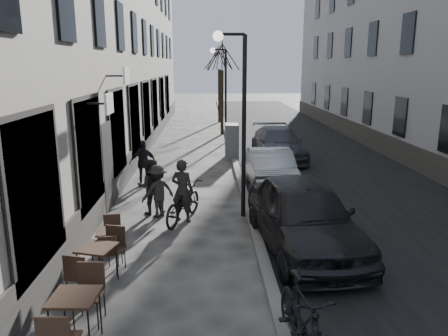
{
  "coord_description": "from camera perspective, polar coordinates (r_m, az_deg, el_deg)",
  "views": [
    {
      "loc": [
        -1.0,
        -5.83,
        4.23
      ],
      "look_at": [
        -0.61,
        4.39,
        1.8
      ],
      "focal_mm": 35.0,
      "sensor_mm": 36.0,
      "label": 1
    }
  ],
  "objects": [
    {
      "name": "road",
      "position": [
        22.76,
        10.17,
        2.45
      ],
      "size": [
        7.3,
        60.0,
        0.0
      ],
      "primitive_type": "cube",
      "color": "black",
      "rests_on": "ground"
    },
    {
      "name": "kerb",
      "position": [
        22.26,
        0.95,
        2.57
      ],
      "size": [
        0.25,
        60.0,
        0.12
      ],
      "primitive_type": "cube",
      "color": "slate",
      "rests_on": "ground"
    },
    {
      "name": "streetlamp_near",
      "position": [
        11.91,
        1.82,
        8.2
      ],
      "size": [
        0.9,
        0.28,
        5.09
      ],
      "color": "black",
      "rests_on": "ground"
    },
    {
      "name": "streetlamp_far",
      "position": [
        23.87,
        -0.2,
        10.8
      ],
      "size": [
        0.9,
        0.28,
        5.09
      ],
      "color": "black",
      "rests_on": "ground"
    },
    {
      "name": "tree_near",
      "position": [
        26.85,
        -0.27,
        14.3
      ],
      "size": [
        2.4,
        2.4,
        5.7
      ],
      "color": "black",
      "rests_on": "ground"
    },
    {
      "name": "tree_far",
      "position": [
        32.84,
        -0.63,
        14.13
      ],
      "size": [
        2.4,
        2.4,
        5.7
      ],
      "color": "black",
      "rests_on": "ground"
    },
    {
      "name": "bistro_set_a",
      "position": [
        7.36,
        -18.81,
        -17.75
      ],
      "size": [
        0.72,
        1.71,
        1.0
      ],
      "rotation": [
        0.0,
        0.0,
        -0.05
      ],
      "color": "#301D15",
      "rests_on": "ground"
    },
    {
      "name": "bistro_set_b",
      "position": [
        9.05,
        -16.18,
        -11.65
      ],
      "size": [
        0.86,
        1.65,
        0.94
      ],
      "rotation": [
        0.0,
        0.0,
        -0.28
      ],
      "color": "#301D15",
      "rests_on": "ground"
    },
    {
      "name": "bistro_set_c",
      "position": [
        10.04,
        -14.59,
        -9.34
      ],
      "size": [
        0.65,
        1.45,
        0.84
      ],
      "rotation": [
        0.0,
        0.0,
        0.14
      ],
      "color": "#301D15",
      "rests_on": "ground"
    },
    {
      "name": "utility_cabinet",
      "position": [
        19.94,
        1.01,
        3.47
      ],
      "size": [
        0.59,
        1.07,
        1.6
      ],
      "primitive_type": "cube",
      "rotation": [
        0.0,
        0.0,
        0.0
      ],
      "color": "slate",
      "rests_on": "ground"
    },
    {
      "name": "bicycle",
      "position": [
        12.07,
        -5.42,
        -4.51
      ],
      "size": [
        1.42,
        2.17,
        1.08
      ],
      "primitive_type": "imported",
      "rotation": [
        0.0,
        0.0,
        2.77
      ],
      "color": "black",
      "rests_on": "ground"
    },
    {
      "name": "cyclist_rider",
      "position": [
        11.97,
        -5.45,
        -2.95
      ],
      "size": [
        0.75,
        0.63,
        1.76
      ],
      "primitive_type": "imported",
      "rotation": [
        0.0,
        0.0,
        2.77
      ],
      "color": "black",
      "rests_on": "ground"
    },
    {
      "name": "pedestrian_near",
      "position": [
        12.73,
        -9.48,
        -2.41
      ],
      "size": [
        0.84,
        0.69,
        1.62
      ],
      "primitive_type": "imported",
      "rotation": [
        0.0,
        0.0,
        3.24
      ],
      "color": "black",
      "rests_on": "ground"
    },
    {
      "name": "pedestrian_mid",
      "position": [
        12.48,
        -8.61,
        -2.96
      ],
      "size": [
        1.12,
        1.0,
        1.51
      ],
      "primitive_type": "imported",
      "rotation": [
        0.0,
        0.0,
        3.71
      ],
      "color": "#272522",
      "rests_on": "ground"
    },
    {
      "name": "pedestrian_far",
      "position": [
        15.74,
        -10.53,
        0.63
      ],
      "size": [
        1.01,
        0.55,
        1.64
      ],
      "primitive_type": "imported",
      "rotation": [
        0.0,
        0.0,
        0.17
      ],
      "color": "black",
      "rests_on": "ground"
    },
    {
      "name": "car_near",
      "position": [
        10.35,
        10.33,
        -6.04
      ],
      "size": [
        2.46,
        5.06,
        1.66
      ],
      "primitive_type": "imported",
      "rotation": [
        0.0,
        0.0,
        0.1
      ],
      "color": "black",
      "rests_on": "ground"
    },
    {
      "name": "car_mid",
      "position": [
        15.11,
        6.19,
        -0.29
      ],
      "size": [
        1.53,
        4.17,
        1.36
      ],
      "primitive_type": "imported",
      "rotation": [
        0.0,
        0.0,
        0.02
      ],
      "color": "#9C9FA5",
      "rests_on": "ground"
    },
    {
      "name": "car_far",
      "position": [
        20.12,
        7.1,
        3.19
      ],
      "size": [
        2.17,
        4.96,
        1.42
      ],
      "primitive_type": "imported",
      "rotation": [
        0.0,
        0.0,
        0.04
      ],
      "color": "#3E4149",
      "rests_on": "ground"
    },
    {
      "name": "moped",
      "position": [
        6.76,
        10.24,
        -19.2
      ],
      "size": [
        0.83,
        2.12,
        1.24
      ],
      "primitive_type": "imported",
      "rotation": [
        0.0,
        0.0,
        0.12
      ],
      "color": "black",
      "rests_on": "ground"
    }
  ]
}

